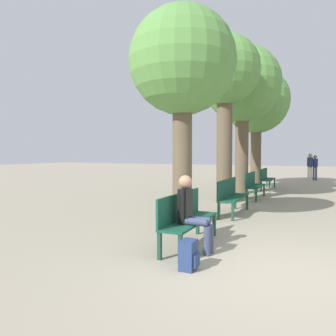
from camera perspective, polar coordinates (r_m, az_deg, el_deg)
The scene contains 13 objects.
ground_plane at distance 5.06m, azimuth 17.08°, elevation -16.87°, with size 80.00×80.00×0.00m, color gray.
bench_row_0 at distance 5.97m, azimuth 3.04°, elevation -8.17°, with size 0.44×1.89×0.96m.
bench_row_1 at distance 9.16m, azimuth 10.87°, elevation -4.41°, with size 0.44×1.89×0.96m.
bench_row_2 at distance 12.46m, azimuth 14.57°, elevation -2.59°, with size 0.44×1.89×0.96m.
bench_row_3 at distance 15.80m, azimuth 16.71°, elevation -1.52°, with size 0.44×1.89×0.96m.
tree_row_0 at distance 7.85m, azimuth 2.53°, elevation 17.49°, with size 2.46×2.46×5.01m.
tree_row_1 at distance 11.46m, azimuth 9.89°, elevation 15.61°, with size 2.34×2.34×5.62m.
tree_row_2 at distance 14.13m, azimuth 12.83°, elevation 13.74°, with size 3.13×3.13×6.07m.
tree_row_3 at distance 17.37m, azimuth 15.14°, elevation 11.05°, with size 3.28×3.28×5.95m.
person_seated at distance 5.57m, azimuth 4.15°, elevation -7.50°, with size 0.59×0.34×1.30m.
backpack at distance 4.87m, azimuth 3.64°, elevation -14.91°, with size 0.24×0.28×0.43m.
pedestrian_near at distance 21.43m, azimuth 23.50°, elevation 0.47°, with size 0.33×0.23×1.65m.
pedestrian_mid at distance 21.88m, azimuth 24.23°, elevation 0.34°, with size 0.31×0.23×1.55m.
Camera 1 is at (0.60, -4.73, 1.68)m, focal length 35.00 mm.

